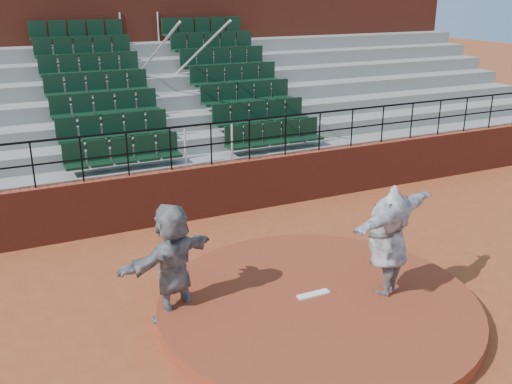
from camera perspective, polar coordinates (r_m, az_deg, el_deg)
ground at (r=10.15m, az=6.16°, el=-11.81°), size 90.00×90.00×0.00m
pitchers_mound at (r=10.09m, az=6.19°, el=-11.20°), size 5.50×5.50×0.25m
pitching_rubber at (r=10.13m, az=5.77°, el=-10.14°), size 0.60×0.15×0.03m
boundary_wall at (r=13.96m, az=-4.38°, el=0.21°), size 24.00×0.30×1.30m
wall_railing at (r=13.57m, az=-4.53°, el=5.72°), size 24.04×0.05×1.03m
seating_deck at (r=17.08m, az=-8.89°, el=6.37°), size 24.00×5.97×4.63m
press_box_facade at (r=20.54m, az=-12.50°, el=14.35°), size 24.00×3.00×7.10m
pitcher at (r=9.99m, az=13.08°, el=-4.71°), size 2.51×1.57×1.99m
fielder at (r=9.56m, az=-8.33°, el=-6.97°), size 1.99×1.30×2.06m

